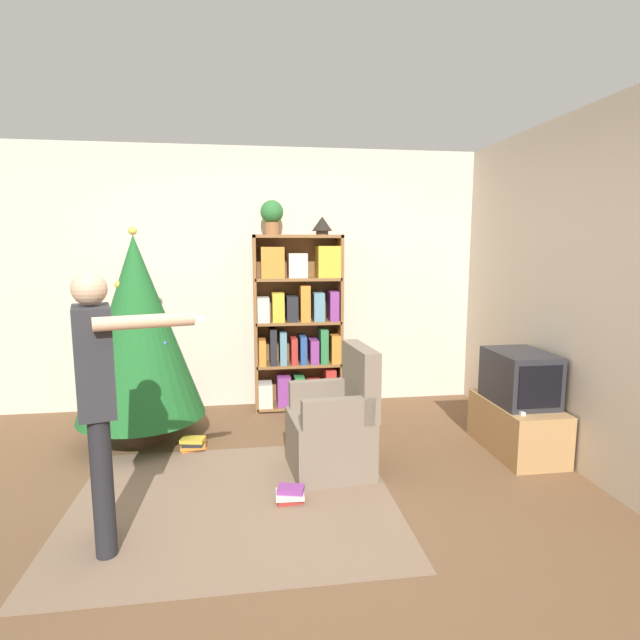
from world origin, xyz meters
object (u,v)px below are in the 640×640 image
Objects in this scene: christmas_tree at (138,328)px; standing_person at (98,390)px; television at (520,377)px; potted_plant at (272,215)px; armchair at (335,428)px; table_lamp at (322,225)px; bookshelf at (299,325)px.

standing_person is at bearing -85.74° from christmas_tree.
television is 2.65m from potted_plant.
standing_person is 2.67m from potted_plant.
standing_person is at bearing -66.76° from armchair.
table_lamp is at bearing 170.19° from armchair.
television is (1.61, -1.34, -0.24)m from bookshelf.
potted_plant is at bearing 180.00° from table_lamp.
christmas_tree reaches higher than bookshelf.
potted_plant reaches higher than television.
armchair reaches higher than television.
armchair is 2.12m from table_lamp.
table_lamp reaches higher than television.
standing_person is (-2.89, -0.88, 0.27)m from television.
potted_plant reaches higher than christmas_tree.
christmas_tree is at bearing -122.42° from armchair.
potted_plant is (-0.25, 0.01, 1.08)m from bookshelf.
potted_plant is 1.64× the size of table_lamp.
christmas_tree is 1.98m from table_lamp.
table_lamp is at bearing 0.00° from potted_plant.
christmas_tree is 8.95× the size of table_lamp.
standing_person is at bearing -114.77° from potted_plant.
television is 3.10m from christmas_tree.
bookshelf is at bearing 26.25° from christmas_tree.
television is at bearing 89.90° from armchair.
standing_person is 4.57× the size of potted_plant.
armchair is (-1.50, -0.13, -0.29)m from television.
armchair is 4.60× the size of table_lamp.
christmas_tree reaches higher than standing_person.
potted_plant is (1.14, 0.70, 0.97)m from christmas_tree.
armchair is at bearing -85.59° from bookshelf.
bookshelf reaches higher than armchair.
armchair is 0.61× the size of standing_person.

